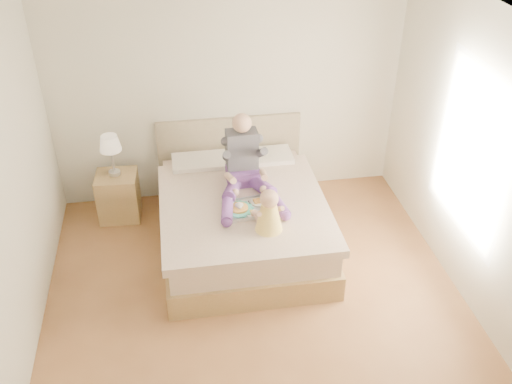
{
  "coord_description": "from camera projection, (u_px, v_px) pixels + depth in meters",
  "views": [
    {
      "loc": [
        -0.64,
        -3.88,
        3.91
      ],
      "look_at": [
        0.13,
        0.9,
        0.72
      ],
      "focal_mm": 40.0,
      "sensor_mm": 36.0,
      "label": 1
    }
  ],
  "objects": [
    {
      "name": "nightstand",
      "position": [
        119.0,
        196.0,
        6.53
      ],
      "size": [
        0.48,
        0.43,
        0.56
      ],
      "rotation": [
        0.0,
        0.0,
        -0.06
      ],
      "color": "olive",
      "rests_on": "ground"
    },
    {
      "name": "adult",
      "position": [
        245.0,
        168.0,
        5.93
      ],
      "size": [
        0.69,
        0.98,
        0.82
      ],
      "rotation": [
        0.0,
        0.0,
        0.03
      ],
      "color": "#5E3483",
      "rests_on": "bed"
    },
    {
      "name": "baby",
      "position": [
        269.0,
        213.0,
        5.37
      ],
      "size": [
        0.29,
        0.4,
        0.44
      ],
      "rotation": [
        0.0,
        0.0,
        0.25
      ],
      "color": "#F2CA4C",
      "rests_on": "bed"
    },
    {
      "name": "bed",
      "position": [
        241.0,
        215.0,
        6.15
      ],
      "size": [
        1.7,
        2.18,
        1.0
      ],
      "color": "olive",
      "rests_on": "ground"
    },
    {
      "name": "tray",
      "position": [
        248.0,
        207.0,
        5.72
      ],
      "size": [
        0.52,
        0.43,
        0.13
      ],
      "rotation": [
        0.0,
        0.0,
        0.15
      ],
      "color": "#B8BABF",
      "rests_on": "bed"
    },
    {
      "name": "lamp",
      "position": [
        110.0,
        145.0,
        6.19
      ],
      "size": [
        0.24,
        0.24,
        0.48
      ],
      "color": "#B8BABF",
      "rests_on": "nightstand"
    },
    {
      "name": "room",
      "position": [
        267.0,
        171.0,
        4.62
      ],
      "size": [
        4.02,
        4.22,
        2.71
      ],
      "color": "brown",
      "rests_on": "ground"
    }
  ]
}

